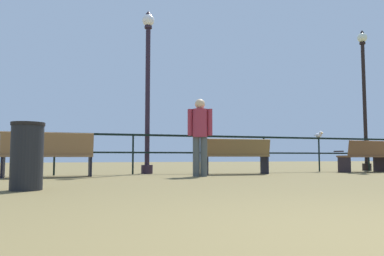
{
  "coord_description": "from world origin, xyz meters",
  "views": [
    {
      "loc": [
        -1.57,
        -1.19,
        0.42
      ],
      "look_at": [
        1.35,
        7.49,
        1.13
      ],
      "focal_mm": 35.27,
      "sensor_mm": 36.0,
      "label": 1
    }
  ],
  "objects_px": {
    "bench_near_right": "(237,154)",
    "trash_bin": "(27,156)",
    "bench_far_right": "(365,155)",
    "bench_near_left": "(48,153)",
    "person_by_bench": "(200,132)",
    "lamppost_right": "(364,92)",
    "lamppost_center": "(148,83)",
    "seagull_on_rail": "(319,135)"
  },
  "relations": [
    {
      "from": "bench_near_right",
      "to": "bench_near_left",
      "type": "bearing_deg",
      "value": -179.81
    },
    {
      "from": "bench_near_left",
      "to": "trash_bin",
      "type": "xyz_separation_m",
      "value": [
        -0.13,
        -3.17,
        -0.08
      ]
    },
    {
      "from": "bench_far_right",
      "to": "lamppost_center",
      "type": "xyz_separation_m",
      "value": [
        -5.91,
        1.0,
        1.83
      ]
    },
    {
      "from": "bench_far_right",
      "to": "lamppost_center",
      "type": "height_order",
      "value": "lamppost_center"
    },
    {
      "from": "lamppost_center",
      "to": "trash_bin",
      "type": "bearing_deg",
      "value": -120.07
    },
    {
      "from": "bench_near_right",
      "to": "lamppost_center",
      "type": "xyz_separation_m",
      "value": [
        -2.01,
        0.99,
        1.82
      ]
    },
    {
      "from": "lamppost_center",
      "to": "seagull_on_rail",
      "type": "relative_size",
      "value": 10.98
    },
    {
      "from": "bench_near_left",
      "to": "trash_bin",
      "type": "height_order",
      "value": "bench_near_left"
    },
    {
      "from": "lamppost_center",
      "to": "lamppost_right",
      "type": "bearing_deg",
      "value": 0.0
    },
    {
      "from": "bench_near_left",
      "to": "seagull_on_rail",
      "type": "height_order",
      "value": "seagull_on_rail"
    },
    {
      "from": "bench_near_right",
      "to": "person_by_bench",
      "type": "distance_m",
      "value": 1.47
    },
    {
      "from": "lamppost_center",
      "to": "person_by_bench",
      "type": "xyz_separation_m",
      "value": [
        0.81,
        -1.69,
        -1.34
      ]
    },
    {
      "from": "bench_near_left",
      "to": "bench_far_right",
      "type": "xyz_separation_m",
      "value": [
        8.2,
        0.01,
        -0.03
      ]
    },
    {
      "from": "bench_far_right",
      "to": "person_by_bench",
      "type": "distance_m",
      "value": 5.17
    },
    {
      "from": "bench_near_left",
      "to": "lamppost_center",
      "type": "relative_size",
      "value": 0.43
    },
    {
      "from": "bench_near_right",
      "to": "lamppost_center",
      "type": "height_order",
      "value": "lamppost_center"
    },
    {
      "from": "bench_near_left",
      "to": "lamppost_right",
      "type": "bearing_deg",
      "value": 6.24
    },
    {
      "from": "bench_far_right",
      "to": "seagull_on_rail",
      "type": "distance_m",
      "value": 1.33
    },
    {
      "from": "trash_bin",
      "to": "seagull_on_rail",
      "type": "bearing_deg",
      "value": 28.05
    },
    {
      "from": "bench_near_left",
      "to": "bench_far_right",
      "type": "bearing_deg",
      "value": 0.07
    },
    {
      "from": "bench_far_right",
      "to": "seagull_on_rail",
      "type": "relative_size",
      "value": 3.8
    },
    {
      "from": "bench_near_right",
      "to": "bench_far_right",
      "type": "bearing_deg",
      "value": -0.06
    },
    {
      "from": "bench_far_right",
      "to": "lamppost_right",
      "type": "distance_m",
      "value": 2.45
    },
    {
      "from": "bench_near_left",
      "to": "trash_bin",
      "type": "distance_m",
      "value": 3.17
    },
    {
      "from": "bench_near_left",
      "to": "seagull_on_rail",
      "type": "relative_size",
      "value": 4.7
    },
    {
      "from": "lamppost_center",
      "to": "seagull_on_rail",
      "type": "bearing_deg",
      "value": -2.47
    },
    {
      "from": "person_by_bench",
      "to": "seagull_on_rail",
      "type": "relative_size",
      "value": 4.39
    },
    {
      "from": "bench_near_right",
      "to": "lamppost_center",
      "type": "bearing_deg",
      "value": 153.75
    },
    {
      "from": "trash_bin",
      "to": "bench_far_right",
      "type": "bearing_deg",
      "value": 20.91
    },
    {
      "from": "trash_bin",
      "to": "lamppost_center",
      "type": "bearing_deg",
      "value": 59.93
    },
    {
      "from": "trash_bin",
      "to": "bench_near_left",
      "type": "bearing_deg",
      "value": 87.69
    },
    {
      "from": "lamppost_center",
      "to": "seagull_on_rail",
      "type": "distance_m",
      "value": 5.17
    },
    {
      "from": "bench_near_left",
      "to": "bench_far_right",
      "type": "height_order",
      "value": "bench_near_left"
    },
    {
      "from": "bench_far_right",
      "to": "bench_near_left",
      "type": "bearing_deg",
      "value": -179.93
    },
    {
      "from": "bench_near_right",
      "to": "seagull_on_rail",
      "type": "xyz_separation_m",
      "value": [
        3.0,
        0.78,
        0.57
      ]
    },
    {
      "from": "bench_near_right",
      "to": "trash_bin",
      "type": "bearing_deg",
      "value": -144.27
    },
    {
      "from": "lamppost_right",
      "to": "seagull_on_rail",
      "type": "bearing_deg",
      "value": -173.51
    },
    {
      "from": "bench_near_left",
      "to": "person_by_bench",
      "type": "xyz_separation_m",
      "value": [
        3.1,
        -0.69,
        0.46
      ]
    },
    {
      "from": "bench_near_left",
      "to": "person_by_bench",
      "type": "bearing_deg",
      "value": -12.49
    },
    {
      "from": "lamppost_center",
      "to": "seagull_on_rail",
      "type": "xyz_separation_m",
      "value": [
        5.01,
        -0.22,
        -1.24
      ]
    },
    {
      "from": "lamppost_center",
      "to": "bench_near_left",
      "type": "bearing_deg",
      "value": -156.29
    },
    {
      "from": "lamppost_center",
      "to": "person_by_bench",
      "type": "relative_size",
      "value": 2.5
    }
  ]
}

